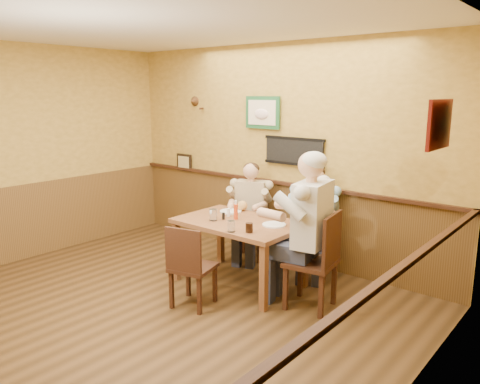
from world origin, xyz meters
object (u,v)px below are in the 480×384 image
at_px(chair_back_right, 314,241).
at_px(diner_tan_shirt, 251,216).
at_px(chair_near_side, 193,265).
at_px(hot_sauce_bottle, 236,211).
at_px(diner_white_elder, 312,240).
at_px(dining_table, 239,229).
at_px(salt_shaker, 228,212).
at_px(water_glass_left, 213,215).
at_px(chair_back_left, 251,229).
at_px(diner_blue_polo, 314,226).
at_px(water_glass_mid, 231,226).
at_px(pepper_shaker, 223,216).
at_px(chair_right_end, 311,260).
at_px(cola_tumbler, 249,228).

distance_m(chair_back_right, diner_tan_shirt, 0.94).
distance_m(chair_near_side, hot_sauce_bottle, 0.88).
relative_size(chair_back_right, diner_white_elder, 0.58).
bearing_deg(diner_white_elder, dining_table, -100.31).
height_order(diner_tan_shirt, salt_shaker, diner_tan_shirt).
xyz_separation_m(dining_table, water_glass_left, (-0.24, -0.18, 0.16)).
bearing_deg(chair_back_left, water_glass_left, -101.00).
height_order(diner_blue_polo, water_glass_mid, diner_blue_polo).
height_order(diner_tan_shirt, diner_blue_polo, diner_blue_polo).
xyz_separation_m(chair_near_side, diner_blue_polo, (0.51, 1.54, 0.16)).
distance_m(diner_blue_polo, hot_sauce_bottle, 0.99).
relative_size(chair_back_left, diner_tan_shirt, 0.70).
xyz_separation_m(hot_sauce_bottle, pepper_shaker, (-0.10, -0.10, -0.06)).
height_order(chair_right_end, water_glass_left, chair_right_end).
bearing_deg(diner_white_elder, cola_tumbler, -75.26).
bearing_deg(water_glass_left, hot_sauce_bottle, 51.98).
height_order(diner_white_elder, salt_shaker, diner_white_elder).
xyz_separation_m(chair_back_right, cola_tumbler, (-0.14, -1.07, 0.38)).
bearing_deg(chair_right_end, diner_blue_polo, -160.42).
height_order(chair_back_right, diner_white_elder, diner_white_elder).
xyz_separation_m(chair_right_end, diner_tan_shirt, (-1.38, 0.76, 0.07)).
relative_size(dining_table, cola_tumbler, 13.74).
bearing_deg(chair_near_side, pepper_shaker, -89.49).
height_order(chair_right_end, pepper_shaker, chair_right_end).
xyz_separation_m(dining_table, cola_tumbler, (0.36, -0.28, 0.14)).
xyz_separation_m(dining_table, hot_sauce_bottle, (-0.08, 0.03, 0.19)).
bearing_deg(salt_shaker, hot_sauce_bottle, -15.02).
bearing_deg(water_glass_mid, cola_tumbler, 33.40).
height_order(chair_back_right, water_glass_mid, water_glass_mid).
xyz_separation_m(water_glass_left, cola_tumbler, (0.60, -0.10, -0.01)).
distance_m(chair_near_side, cola_tumbler, 0.70).
distance_m(chair_right_end, pepper_shaker, 1.17).
distance_m(chair_right_end, chair_near_side, 1.21).
distance_m(diner_tan_shirt, diner_white_elder, 1.58).
bearing_deg(diner_blue_polo, diner_white_elder, -84.82).
height_order(diner_tan_shirt, pepper_shaker, diner_tan_shirt).
height_order(chair_back_right, hot_sauce_bottle, hot_sauce_bottle).
distance_m(dining_table, hot_sauce_bottle, 0.21).
bearing_deg(pepper_shaker, chair_back_right, 51.51).
height_order(diner_blue_polo, pepper_shaker, diner_blue_polo).
relative_size(diner_white_elder, pepper_shaker, 18.01).
distance_m(diner_blue_polo, water_glass_left, 1.24).
xyz_separation_m(chair_back_left, chair_back_right, (0.93, 0.04, 0.01)).
relative_size(hot_sauce_bottle, salt_shaker, 2.06).
bearing_deg(chair_back_right, hot_sauce_bottle, -151.43).
distance_m(diner_white_elder, cola_tumbler, 0.65).
xyz_separation_m(dining_table, diner_white_elder, (0.96, -0.01, 0.07)).
xyz_separation_m(water_glass_left, hot_sauce_bottle, (0.16, 0.21, 0.03)).
height_order(dining_table, chair_back_right, chair_back_right).
xyz_separation_m(diner_tan_shirt, water_glass_left, (0.18, -0.93, 0.24)).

